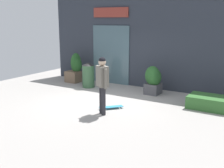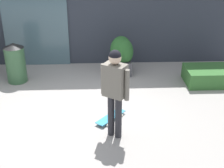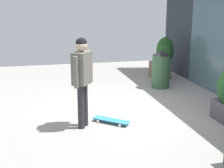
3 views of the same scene
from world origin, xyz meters
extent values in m
plane|color=#9E9993|center=(0.00, 0.00, 0.00)|extent=(12.00, 12.00, 0.00)
cube|color=#2D333D|center=(0.00, 2.93, 1.88)|extent=(8.84, 0.25, 3.77)
cube|color=#47606B|center=(-1.39, 2.78, 1.28)|extent=(1.85, 0.06, 2.56)
cube|color=maroon|center=(-1.39, 2.76, 3.11)|extent=(1.74, 0.05, 0.42)
cylinder|color=#28282D|center=(0.62, -0.98, 0.44)|extent=(0.13, 0.13, 0.87)
cylinder|color=#28282D|center=(0.75, -1.06, 0.44)|extent=(0.13, 0.13, 0.87)
cube|color=#6B665B|center=(0.69, -1.02, 1.18)|extent=(0.48, 0.44, 0.62)
cylinder|color=#6B665B|center=(0.48, -0.88, 1.14)|extent=(0.09, 0.09, 0.59)
cylinder|color=#6B665B|center=(0.89, -1.16, 1.14)|extent=(0.09, 0.09, 0.59)
sphere|color=beige|center=(0.69, -1.02, 1.60)|extent=(0.22, 0.22, 0.22)
sphere|color=black|center=(0.69, -1.02, 1.64)|extent=(0.21, 0.21, 0.21)
cube|color=teal|center=(0.63, -0.44, 0.07)|extent=(0.67, 0.72, 0.02)
cylinder|color=silver|center=(0.71, -0.18, 0.03)|extent=(0.06, 0.06, 0.05)
cylinder|color=silver|center=(0.88, -0.33, 0.03)|extent=(0.06, 0.06, 0.05)
cylinder|color=silver|center=(0.38, -0.56, 0.03)|extent=(0.06, 0.06, 0.05)
cylinder|color=silver|center=(0.55, -0.70, 0.03)|extent=(0.06, 0.06, 0.05)
cube|color=brown|center=(-2.97, 2.03, 0.25)|extent=(0.61, 0.54, 0.51)
ellipsoid|color=#235123|center=(-2.89, 2.16, 0.88)|extent=(0.40, 0.58, 0.89)
ellipsoid|color=#235123|center=(-2.82, 2.13, 0.80)|extent=(0.46, 0.47, 0.68)
cube|color=#47474C|center=(1.02, 2.01, 0.21)|extent=(0.53, 0.61, 0.41)
ellipsoid|color=#235123|center=(1.07, 1.88, 0.71)|extent=(0.50, 0.41, 0.69)
ellipsoid|color=#235123|center=(1.14, 1.93, 0.67)|extent=(0.39, 0.60, 0.61)
ellipsoid|color=#235123|center=(1.01, 1.94, 0.73)|extent=(0.59, 0.44, 0.74)
cylinder|color=#335938|center=(-1.77, 1.59, 0.47)|extent=(0.51, 0.51, 0.94)
cone|color=black|center=(-1.77, 1.59, 1.00)|extent=(0.52, 0.52, 0.13)
cube|color=#33662D|center=(3.29, 1.27, 0.20)|extent=(1.27, 0.90, 0.41)
camera|label=1|loc=(5.24, -7.82, 2.83)|focal=45.24mm
camera|label=2|loc=(0.42, -6.10, 3.53)|focal=50.23mm
camera|label=3|loc=(6.46, -1.81, 2.36)|focal=50.45mm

